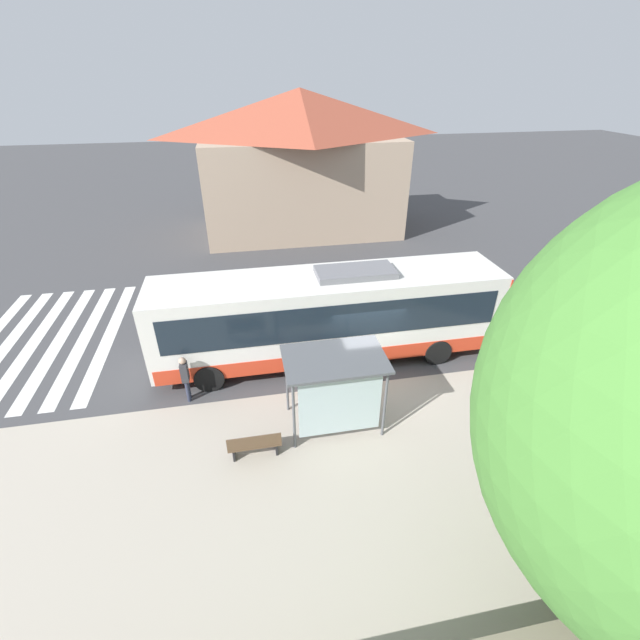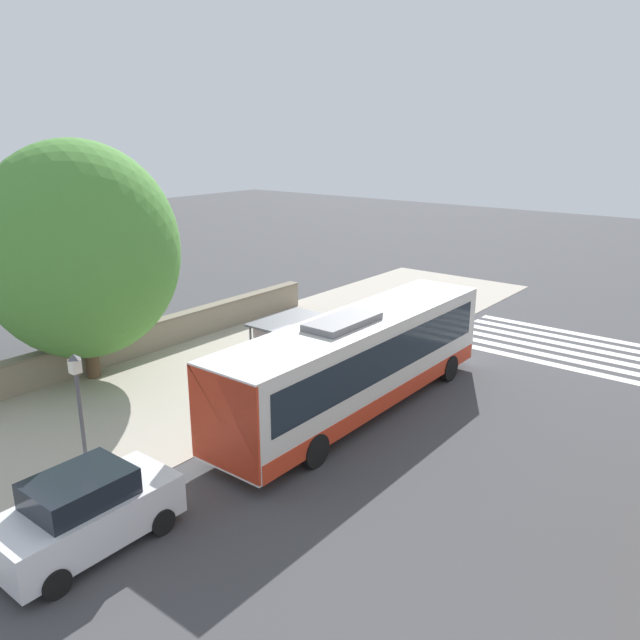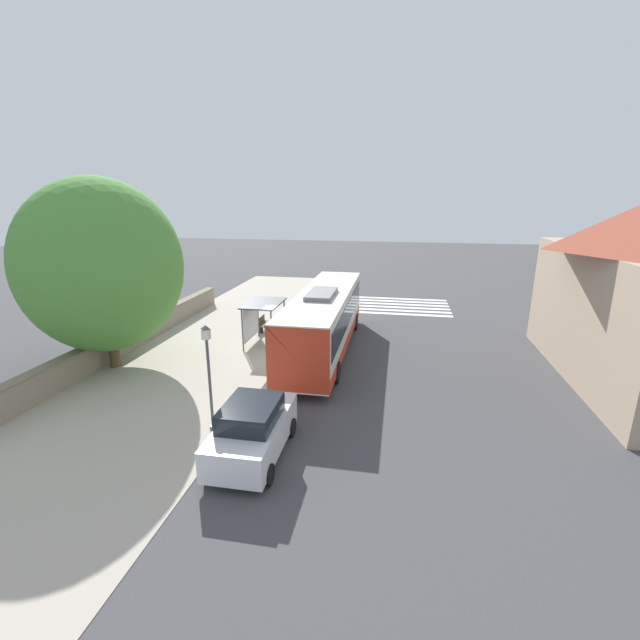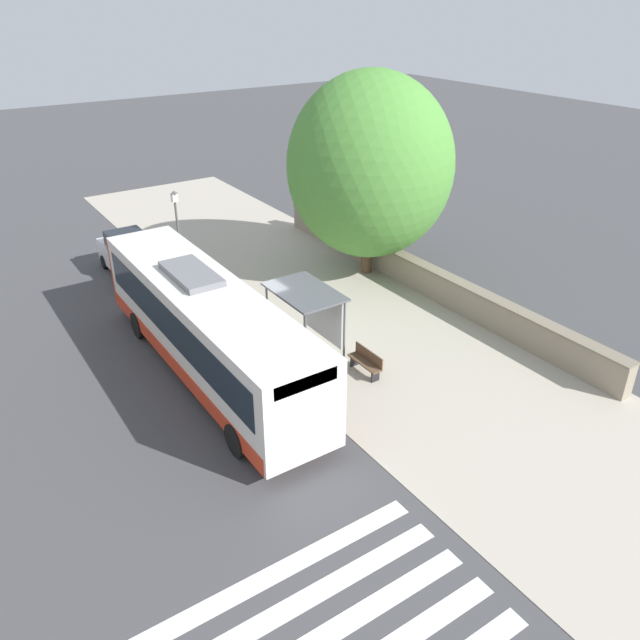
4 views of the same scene
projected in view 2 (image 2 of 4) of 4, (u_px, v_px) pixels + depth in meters
The scene contains 11 objects.
ground_plane at pixel (294, 406), 21.57m from camera, with size 120.00×120.00×0.00m, color #424244.
sidewalk_plaza at pixel (207, 376), 24.23m from camera, with size 9.00×44.00×0.02m.
crosswalk_stripes at pixel (556, 346), 27.59m from camera, with size 9.00×5.25×0.01m.
stone_wall at pixel (141, 339), 26.45m from camera, with size 0.60×20.00×1.30m.
bus at pixel (358, 360), 20.74m from camera, with size 2.65×12.32×3.49m.
bus_shelter at pixel (287, 329), 23.27m from camera, with size 1.90×2.91×2.43m.
pedestrian at pixel (396, 337), 25.68m from camera, with size 0.34×0.22×1.67m.
bench at pixel (313, 347), 26.00m from camera, with size 0.40×1.48×0.88m.
street_lamp_near at pixel (81, 413), 15.66m from camera, with size 0.28×0.28×3.91m.
shade_tree at pixel (80, 251), 22.66m from camera, with size 7.21×7.21×8.93m.
parked_car_behind_bus at pixel (86, 512), 14.00m from camera, with size 2.01×4.11×1.87m.
Camera 2 is at (12.96, -14.96, 9.12)m, focal length 35.00 mm.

